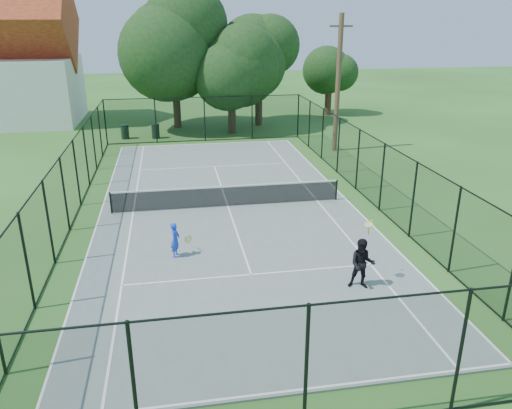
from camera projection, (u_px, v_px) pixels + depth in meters
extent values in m
plane|color=#2A551D|center=(228.00, 207.00, 22.17)|extent=(120.00, 120.00, 0.00)
cube|color=slate|center=(228.00, 207.00, 22.16)|extent=(11.00, 24.00, 0.06)
cylinder|color=black|center=(111.00, 203.00, 21.18)|extent=(0.08, 0.08, 0.95)
cylinder|color=black|center=(336.00, 190.00, 22.78)|extent=(0.08, 0.08, 0.95)
cube|color=black|center=(228.00, 196.00, 21.98)|extent=(10.00, 0.03, 0.88)
cube|color=white|center=(228.00, 187.00, 21.83)|extent=(10.00, 0.05, 0.06)
cylinder|color=#332114|center=(177.00, 102.00, 37.80)|extent=(0.56, 0.56, 3.82)
sphere|color=#113315|center=(174.00, 52.00, 36.52)|extent=(6.89, 6.89, 6.89)
cylinder|color=#332114|center=(232.00, 112.00, 36.03)|extent=(0.56, 0.56, 3.11)
sphere|color=#113315|center=(231.00, 70.00, 35.00)|extent=(5.57, 5.57, 5.57)
cylinder|color=#332114|center=(259.00, 102.00, 38.65)|extent=(0.56, 0.56, 3.53)
sphere|color=#113315|center=(259.00, 60.00, 37.54)|extent=(5.60, 5.60, 5.60)
cylinder|color=#332114|center=(328.00, 101.00, 42.84)|extent=(0.56, 0.56, 2.46)
sphere|color=#113315|center=(329.00, 73.00, 42.03)|extent=(4.30, 4.30, 4.30)
cylinder|color=black|center=(125.00, 132.00, 34.62)|extent=(0.54, 0.54, 0.94)
cylinder|color=black|center=(124.00, 125.00, 34.45)|extent=(0.58, 0.58, 0.05)
cylinder|color=black|center=(156.00, 131.00, 34.75)|extent=(0.54, 0.54, 0.98)
cylinder|color=black|center=(155.00, 124.00, 34.57)|extent=(0.58, 0.58, 0.05)
cylinder|color=#4C3823|center=(338.00, 85.00, 30.30)|extent=(0.30, 0.30, 8.19)
cube|color=#4C3823|center=(341.00, 26.00, 29.12)|extent=(1.40, 0.10, 0.10)
imported|color=blue|center=(175.00, 240.00, 17.30)|extent=(0.43, 0.53, 1.26)
torus|color=gold|center=(188.00, 239.00, 17.54)|extent=(0.27, 0.18, 0.29)
cylinder|color=silver|center=(188.00, 239.00, 17.54)|extent=(0.23, 0.15, 0.25)
imported|color=black|center=(362.00, 264.00, 15.21)|extent=(0.94, 0.83, 1.61)
torus|color=gold|center=(368.00, 224.00, 15.17)|extent=(0.30, 0.28, 0.14)
cylinder|color=silver|center=(368.00, 224.00, 15.17)|extent=(0.26, 0.24, 0.11)
sphere|color=#CCE526|center=(372.00, 221.00, 15.52)|extent=(0.07, 0.07, 0.07)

